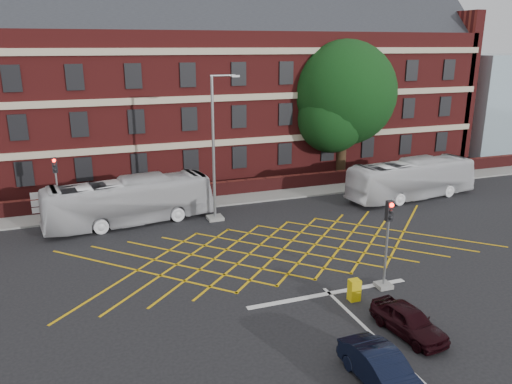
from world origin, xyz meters
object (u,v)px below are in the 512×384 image
object	(u,v)px
bus_left	(129,201)
car_maroon	(409,321)
car_navy	(383,370)
utility_cabinet	(354,290)
bus_right	(412,179)
street_lamp	(215,172)
traffic_light_far	(58,197)
traffic_light_near	(386,253)
direction_signs	(41,203)
deciduous_tree	(343,100)

from	to	relation	value
bus_left	car_maroon	distance (m)	18.97
car_navy	utility_cabinet	world-z (taller)	car_navy
bus_right	street_lamp	bearing A→B (deg)	82.78
traffic_light_far	utility_cabinet	bearing A→B (deg)	-50.68
traffic_light_near	direction_signs	world-z (taller)	traffic_light_near
street_lamp	utility_cabinet	size ratio (longest dim) A/B	9.36
bus_right	car_navy	xyz separation A→B (m)	(-14.13, -17.64, -0.83)
traffic_light_near	traffic_light_far	world-z (taller)	same
deciduous_tree	utility_cabinet	bearing A→B (deg)	-117.44
bus_left	utility_cabinet	bearing A→B (deg)	-156.57
car_navy	car_maroon	xyz separation A→B (m)	(2.75, 2.36, -0.03)
traffic_light_far	traffic_light_near	bearing A→B (deg)	-45.43
car_navy	street_lamp	xyz separation A→B (m)	(-0.77, 17.95, 2.58)
utility_cabinet	direction_signs	bearing A→B (deg)	131.36
bus_right	direction_signs	size ratio (longest dim) A/B	4.72
bus_right	traffic_light_near	world-z (taller)	traffic_light_near
car_navy	traffic_light_far	distance (m)	23.11
car_maroon	direction_signs	bearing A→B (deg)	120.09
bus_right	deciduous_tree	size ratio (longest dim) A/B	0.90
traffic_light_far	utility_cabinet	world-z (taller)	traffic_light_far
car_navy	car_maroon	size ratio (longest dim) A/B	1.09
car_navy	bus_right	bearing A→B (deg)	49.05
car_maroon	bus_right	bearing A→B (deg)	46.00
traffic_light_far	street_lamp	size ratio (longest dim) A/B	0.46
utility_cabinet	car_navy	bearing A→B (deg)	-111.55
traffic_light_far	street_lamp	world-z (taller)	street_lamp
direction_signs	car_maroon	bearing A→B (deg)	-52.58
bus_left	street_lamp	world-z (taller)	street_lamp
street_lamp	utility_cabinet	world-z (taller)	street_lamp
street_lamp	utility_cabinet	distance (m)	13.12
bus_right	traffic_light_far	world-z (taller)	traffic_light_far
deciduous_tree	traffic_light_near	bearing A→B (deg)	-113.58
traffic_light_far	street_lamp	bearing A→B (deg)	-15.86
traffic_light_near	car_maroon	bearing A→B (deg)	-110.01
car_maroon	utility_cabinet	xyz separation A→B (m)	(-0.60, 3.10, -0.09)
traffic_light_far	direction_signs	distance (m)	1.17
bus_left	utility_cabinet	xyz separation A→B (m)	(8.26, -13.65, -0.98)
direction_signs	traffic_light_near	bearing A→B (deg)	-43.69
car_maroon	deciduous_tree	distance (m)	26.19
bus_left	direction_signs	size ratio (longest dim) A/B	4.80
bus_left	traffic_light_near	size ratio (longest dim) A/B	2.47
street_lamp	direction_signs	world-z (taller)	street_lamp
deciduous_tree	utility_cabinet	distance (m)	23.74
bus_left	bus_right	bearing A→B (deg)	-101.90
bus_left	car_maroon	bearing A→B (deg)	-159.88
bus_left	direction_signs	world-z (taller)	bus_left
bus_right	street_lamp	distance (m)	15.01
bus_right	traffic_light_near	distance (m)	15.34
bus_left	bus_right	world-z (taller)	bus_left
bus_right	car_maroon	distance (m)	19.07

